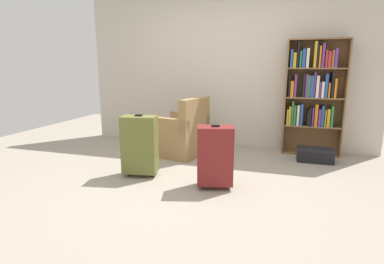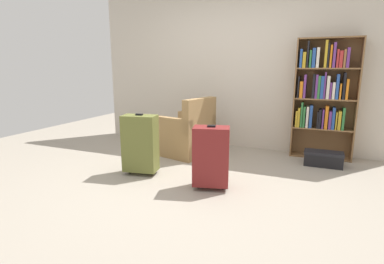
# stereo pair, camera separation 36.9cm
# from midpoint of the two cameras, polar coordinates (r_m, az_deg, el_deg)

# --- Properties ---
(ground_plane) EXTENTS (8.62, 8.62, 0.00)m
(ground_plane) POSITION_cam_midpoint_polar(r_m,az_deg,el_deg) (3.62, -2.85, -9.69)
(ground_plane) COLOR #9E9384
(back_wall) EXTENTS (4.93, 0.10, 2.60)m
(back_wall) POSITION_cam_midpoint_polar(r_m,az_deg,el_deg) (5.21, 4.31, 11.63)
(back_wall) COLOR beige
(back_wall) RESTS_ON ground
(bookshelf) EXTENTS (0.87, 0.26, 1.76)m
(bookshelf) POSITION_cam_midpoint_polar(r_m,az_deg,el_deg) (4.92, 19.94, 7.01)
(bookshelf) COLOR brown
(bookshelf) RESTS_ON ground
(armchair) EXTENTS (0.86, 0.86, 0.90)m
(armchair) POSITION_cam_midpoint_polar(r_m,az_deg,el_deg) (4.68, -4.32, -0.57)
(armchair) COLOR #9E7A4C
(armchair) RESTS_ON ground
(mug) EXTENTS (0.12, 0.08, 0.10)m
(mug) POSITION_cam_midpoint_polar(r_m,az_deg,el_deg) (4.61, 1.85, -4.18)
(mug) COLOR #1E7F4C
(mug) RESTS_ON ground
(storage_box) EXTENTS (0.51, 0.24, 0.21)m
(storage_box) POSITION_cam_midpoint_polar(r_m,az_deg,el_deg) (4.64, 20.26, -4.08)
(storage_box) COLOR black
(storage_box) RESTS_ON ground
(suitcase_dark_red) EXTENTS (0.45, 0.34, 0.73)m
(suitcase_dark_red) POSITION_cam_midpoint_polar(r_m,az_deg,el_deg) (3.37, 1.28, -4.53)
(suitcase_dark_red) COLOR maroon
(suitcase_dark_red) RESTS_ON ground
(suitcase_olive) EXTENTS (0.46, 0.31, 0.78)m
(suitcase_olive) POSITION_cam_midpoint_polar(r_m,az_deg,el_deg) (3.82, -12.63, -2.38)
(suitcase_olive) COLOR brown
(suitcase_olive) RESTS_ON ground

